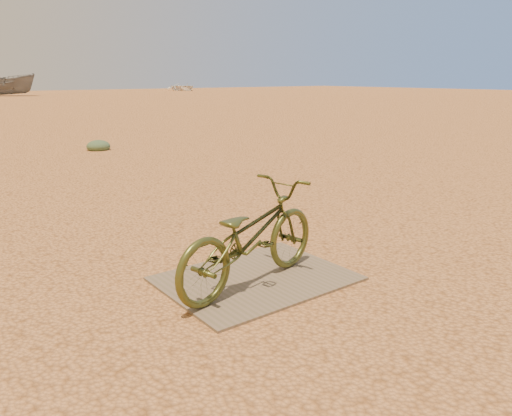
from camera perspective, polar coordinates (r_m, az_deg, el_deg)
ground at (r=4.91m, az=2.55°, el=-5.71°), size 120.00×120.00×0.00m
plywood_board at (r=4.40m, az=0.00°, el=-8.06°), size 1.57×1.19×0.02m
bicycle at (r=4.11m, az=-0.69°, el=-3.23°), size 1.71×0.91×0.86m
boat_mid_right at (r=49.43m, az=-26.50°, el=12.50°), size 4.99×4.48×1.90m
boat_far_right at (r=61.23m, az=-8.32°, el=13.55°), size 2.98×4.17×0.86m
kale_b at (r=12.62m, az=-17.54°, el=6.35°), size 0.55×0.55×0.30m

